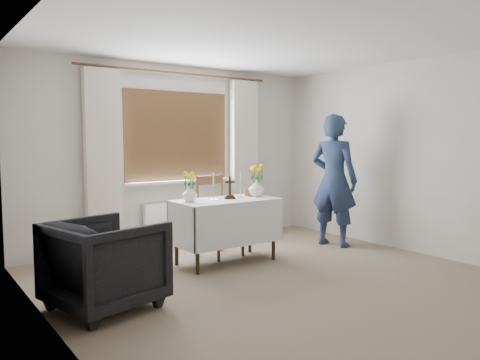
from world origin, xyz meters
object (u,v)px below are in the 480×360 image
altar_table (226,231)px  flower_vase_left (190,194)px  wooden_cross (230,188)px  wooden_chair (220,216)px  flower_vase_right (257,188)px  armchair (105,264)px  person (334,180)px

altar_table → flower_vase_left: flower_vase_left is taller
wooden_cross → wooden_chair: bearing=104.8°
wooden_chair → flower_vase_left: bearing=-166.9°
wooden_chair → wooden_cross: 0.48m
wooden_chair → flower_vase_right: size_ratio=4.90×
wooden_chair → flower_vase_left: 0.69m
wooden_chair → wooden_cross: bearing=-107.3°
altar_table → armchair: (-1.71, -0.65, 0.01)m
wooden_chair → armchair: size_ratio=1.18×
armchair → flower_vase_right: flower_vase_right is taller
altar_table → wooden_chair: wooden_chair is taller
wooden_cross → flower_vase_left: size_ratio=1.53×
wooden_cross → flower_vase_right: 0.41m
wooden_cross → flower_vase_right: size_ratio=1.31×
armchair → flower_vase_left: flower_vase_left is taller
flower_vase_left → person: bearing=-5.6°
altar_table → flower_vase_left: size_ratio=6.96×
armchair → person: bearing=-94.6°
wooden_chair → flower_vase_right: (0.36, -0.29, 0.35)m
altar_table → wooden_chair: size_ratio=1.21×
altar_table → person: size_ratio=0.68×
wooden_chair → wooden_cross: (-0.05, -0.28, 0.39)m
person → flower_vase_right: bearing=65.9°
armchair → flower_vase_left: bearing=-73.1°
person → flower_vase_right: person is taller
flower_vase_left → flower_vase_right: 0.92m
armchair → wooden_cross: bearing=-82.8°
altar_table → armchair: 1.83m
flower_vase_right → altar_table: bearing=-178.7°
wooden_chair → flower_vase_right: wooden_chair is taller
flower_vase_left → altar_table: bearing=-10.7°
person → altar_table: bearing=68.0°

